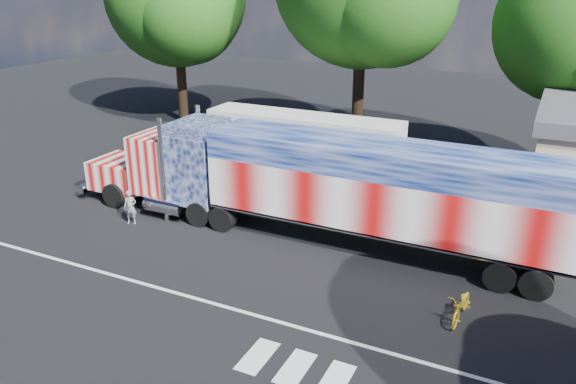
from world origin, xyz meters
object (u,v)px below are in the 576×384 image
at_px(coach_bus, 303,142).
at_px(bicycle, 462,306).
at_px(woman, 130,207).
at_px(semi_truck, 320,183).

xyz_separation_m(coach_bus, bicycle, (10.56, -11.09, -1.16)).
xyz_separation_m(woman, bicycle, (14.44, -1.28, -0.27)).
distance_m(semi_truck, woman, 8.49).
relative_size(woman, bicycle, 0.81).
bearing_deg(bicycle, woman, 179.81).
relative_size(semi_truck, woman, 14.30).
distance_m(coach_bus, woman, 10.59).
bearing_deg(bicycle, semi_truck, 155.77).
height_order(semi_truck, bicycle, semi_truck).
height_order(semi_truck, coach_bus, semi_truck).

